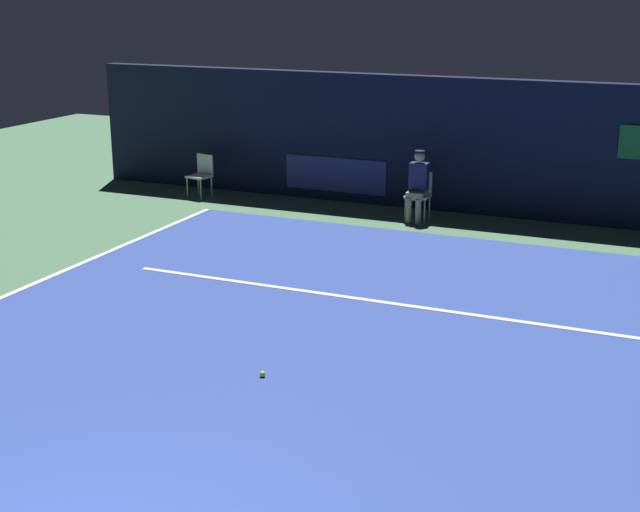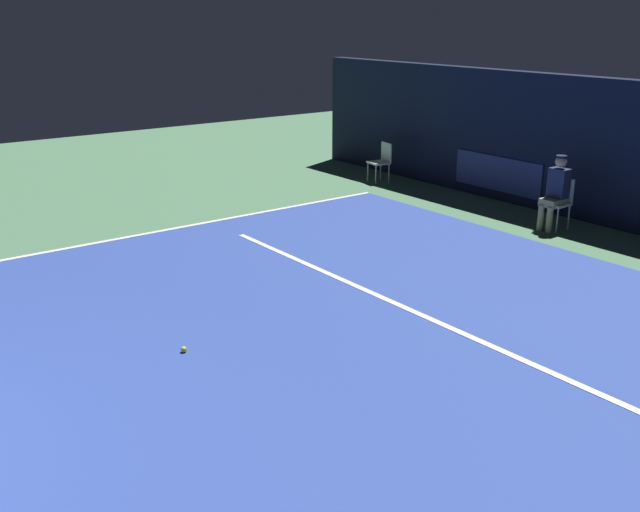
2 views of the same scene
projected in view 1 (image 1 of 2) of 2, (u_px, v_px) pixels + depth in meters
The scene contains 7 objects.
ground_plane at pixel (321, 355), 10.92m from camera, with size 32.47×32.47×0.00m, color #4C7A56.
court_surface at pixel (321, 354), 10.92m from camera, with size 10.06×11.69×0.01m, color #2D479E.
line_service at pixel (379, 302), 12.72m from camera, with size 7.85×0.10×0.01m, color white.
back_wall at pixel (482, 147), 17.36m from camera, with size 16.99×0.33×2.60m.
line_judge_on_chair at pixel (418, 185), 17.00m from camera, with size 0.45×0.54×1.32m.
courtside_chair_near at pixel (201, 173), 18.97m from camera, with size 0.51×0.49×0.88m.
tennis_ball at pixel (262, 374), 10.28m from camera, with size 0.07×0.07×0.07m, color #CCE033.
Camera 1 is at (4.02, -4.44, 4.27)m, focal length 50.99 mm.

